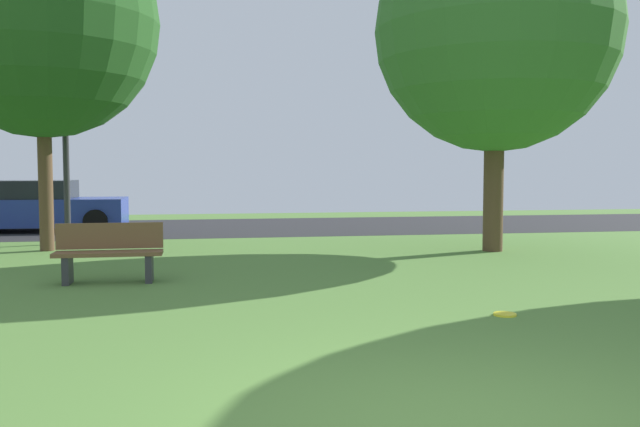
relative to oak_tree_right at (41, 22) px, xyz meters
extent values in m
cube|color=#28282B|center=(4.95, 5.09, -4.77)|extent=(44.00, 6.40, 0.01)
cylinder|color=brown|center=(0.00, 0.00, -3.15)|extent=(0.29, 0.29, 3.24)
sphere|color=#23511E|center=(0.00, 0.00, 0.01)|extent=(4.82, 4.82, 4.82)
cylinder|color=brown|center=(9.29, -1.64, -3.26)|extent=(0.41, 0.41, 3.02)
sphere|color=#38702D|center=(9.29, -1.64, -0.19)|extent=(5.01, 5.01, 5.01)
cylinder|color=yellow|center=(6.80, -7.55, -4.76)|extent=(0.27, 0.27, 0.03)
cube|color=#233893|center=(-1.16, 4.75, -4.24)|extent=(4.45, 1.86, 0.76)
cube|color=black|center=(-1.38, 4.75, -3.61)|extent=(2.13, 1.64, 0.50)
cylinder|color=black|center=(0.40, 5.68, -4.45)|extent=(0.64, 0.22, 0.64)
cylinder|color=black|center=(0.40, 3.82, -4.45)|extent=(0.64, 0.22, 0.64)
cube|color=brown|center=(1.85, -4.40, -4.32)|extent=(1.60, 0.44, 0.06)
cube|color=brown|center=(1.85, -4.20, -4.07)|extent=(1.60, 0.06, 0.40)
cube|color=#333338|center=(2.45, -4.40, -4.55)|extent=(0.10, 0.40, 0.45)
cube|color=#333338|center=(1.25, -4.40, -4.55)|extent=(0.10, 0.40, 0.45)
cylinder|color=#2D2D33|center=(0.17, 1.29, -2.52)|extent=(0.14, 0.14, 4.50)
camera|label=1|loc=(3.31, -14.93, -3.03)|focal=37.75mm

